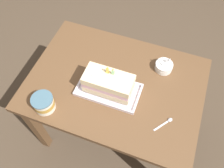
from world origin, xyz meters
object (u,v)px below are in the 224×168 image
(ice_cream_tub, at_px, (44,103))
(birthday_cake, at_px, (108,83))
(serving_spoon_near_tray, at_px, (167,122))
(foil_tray, at_px, (109,90))
(bowl_stack, at_px, (164,66))

(ice_cream_tub, bearing_deg, birthday_cake, 37.07)
(serving_spoon_near_tray, bearing_deg, birthday_cake, 168.44)
(foil_tray, distance_m, serving_spoon_near_tray, 0.39)
(birthday_cake, xyz_separation_m, serving_spoon_near_tray, (0.38, -0.08, -0.08))
(ice_cream_tub, bearing_deg, serving_spoon_near_tray, 12.57)
(foil_tray, relative_size, bowl_stack, 3.39)
(serving_spoon_near_tray, bearing_deg, ice_cream_tub, -167.43)
(bowl_stack, distance_m, serving_spoon_near_tray, 0.37)
(bowl_stack, height_order, ice_cream_tub, ice_cream_tub)
(bowl_stack, xyz_separation_m, ice_cream_tub, (-0.57, -0.51, 0.02))
(birthday_cake, bearing_deg, bowl_stack, 45.53)
(bowl_stack, relative_size, ice_cream_tub, 0.91)
(bowl_stack, bearing_deg, foil_tray, -134.46)
(foil_tray, xyz_separation_m, serving_spoon_near_tray, (0.38, -0.08, -0.00))
(serving_spoon_near_tray, bearing_deg, bowl_stack, 107.05)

